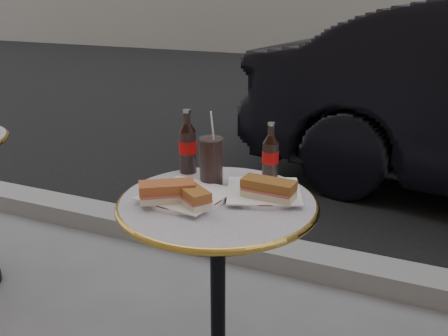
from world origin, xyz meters
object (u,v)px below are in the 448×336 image
at_px(bistro_table, 218,301).
at_px(cola_glass, 211,161).
at_px(plate_left, 186,197).
at_px(cola_bottle_left, 187,141).
at_px(cola_bottle_right, 270,152).
at_px(plate_right, 264,193).

relative_size(bistro_table, cola_glass, 4.51).
relative_size(plate_left, cola_bottle_left, 1.08).
xyz_separation_m(plate_left, cola_bottle_right, (0.19, 0.25, 0.09)).
bearing_deg(plate_right, cola_glass, 175.39).
bearing_deg(cola_glass, plate_right, -4.61).
distance_m(bistro_table, cola_bottle_right, 0.53).
bearing_deg(cola_bottle_left, bistro_table, -43.11).
bearing_deg(plate_right, cola_bottle_left, 163.73).
xyz_separation_m(bistro_table, plate_left, (-0.09, -0.03, 0.37)).
bearing_deg(cola_glass, cola_bottle_right, 34.41).
xyz_separation_m(bistro_table, cola_bottle_right, (0.09, 0.22, 0.47)).
distance_m(bistro_table, plate_left, 0.39).
height_order(plate_left, cola_bottle_right, cola_bottle_right).
bearing_deg(bistro_table, plate_right, 38.35).
xyz_separation_m(plate_left, cola_bottle_left, (-0.11, 0.22, 0.11)).
bearing_deg(bistro_table, plate_left, -161.29).
distance_m(plate_left, cola_glass, 0.16).
distance_m(plate_right, cola_glass, 0.20).
bearing_deg(plate_right, cola_bottle_right, 100.41).
xyz_separation_m(plate_right, cola_bottle_right, (-0.02, 0.13, 0.09)).
xyz_separation_m(cola_bottle_left, cola_glass, (0.13, -0.08, -0.03)).
relative_size(plate_left, cola_bottle_right, 1.21).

